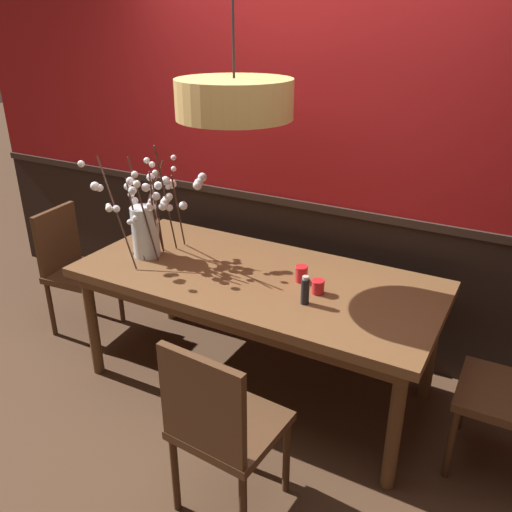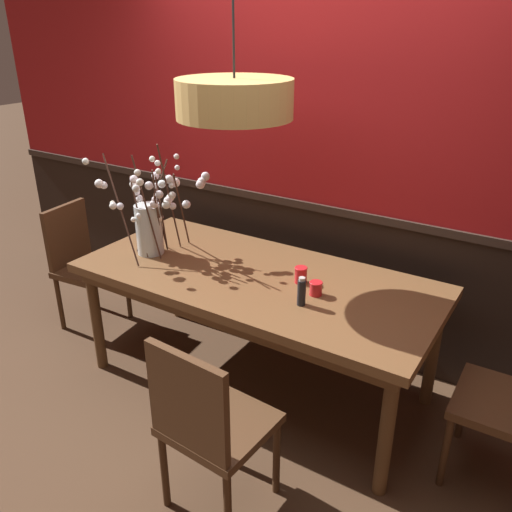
{
  "view_description": "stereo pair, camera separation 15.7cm",
  "coord_description": "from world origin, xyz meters",
  "px_view_note": "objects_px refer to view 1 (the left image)",
  "views": [
    {
      "loc": [
        1.34,
        -2.42,
        2.14
      ],
      "look_at": [
        0.0,
        0.0,
        0.89
      ],
      "focal_mm": 37.28,
      "sensor_mm": 36.0,
      "label": 1
    },
    {
      "loc": [
        1.48,
        -2.34,
        2.14
      ],
      "look_at": [
        0.0,
        0.0,
        0.89
      ],
      "focal_mm": 37.28,
      "sensor_mm": 36.0,
      "label": 2
    }
  ],
  "objects_px": {
    "chair_far_side_right": "(358,268)",
    "chair_near_side_right": "(220,423)",
    "chair_head_west_end": "(73,264)",
    "dining_table": "(256,287)",
    "pendant_lamp": "(234,99)",
    "candle_holder_nearer_center": "(318,287)",
    "candle_holder_nearer_edge": "(302,274)",
    "chair_far_side_left": "(277,249)",
    "condiment_bottle": "(305,291)",
    "vase_with_blossoms": "(148,222)"
  },
  "relations": [
    {
      "from": "chair_far_side_right",
      "to": "chair_near_side_right",
      "type": "bearing_deg",
      "value": -89.97
    },
    {
      "from": "chair_far_side_right",
      "to": "condiment_bottle",
      "type": "bearing_deg",
      "value": -87.02
    },
    {
      "from": "condiment_bottle",
      "to": "candle_holder_nearer_edge",
      "type": "bearing_deg",
      "value": 118.44
    },
    {
      "from": "candle_holder_nearer_edge",
      "to": "chair_head_west_end",
      "type": "bearing_deg",
      "value": -177.19
    },
    {
      "from": "dining_table",
      "to": "chair_far_side_right",
      "type": "relative_size",
      "value": 2.33
    },
    {
      "from": "chair_far_side_left",
      "to": "pendant_lamp",
      "type": "relative_size",
      "value": 0.84
    },
    {
      "from": "chair_near_side_right",
      "to": "pendant_lamp",
      "type": "relative_size",
      "value": 0.84
    },
    {
      "from": "chair_far_side_right",
      "to": "vase_with_blossoms",
      "type": "xyz_separation_m",
      "value": [
        -1.05,
        -0.99,
        0.48
      ]
    },
    {
      "from": "candle_holder_nearer_center",
      "to": "candle_holder_nearer_edge",
      "type": "bearing_deg",
      "value": 147.68
    },
    {
      "from": "dining_table",
      "to": "chair_far_side_left",
      "type": "distance_m",
      "value": 0.97
    },
    {
      "from": "candle_holder_nearer_edge",
      "to": "pendant_lamp",
      "type": "bearing_deg",
      "value": -166.22
    },
    {
      "from": "candle_holder_nearer_center",
      "to": "dining_table",
      "type": "bearing_deg",
      "value": 175.19
    },
    {
      "from": "chair_far_side_right",
      "to": "chair_near_side_right",
      "type": "relative_size",
      "value": 0.97
    },
    {
      "from": "candle_holder_nearer_center",
      "to": "pendant_lamp",
      "type": "bearing_deg",
      "value": -179.55
    },
    {
      "from": "vase_with_blossoms",
      "to": "candle_holder_nearer_center",
      "type": "distance_m",
      "value": 1.13
    },
    {
      "from": "chair_far_side_right",
      "to": "chair_head_west_end",
      "type": "relative_size",
      "value": 0.99
    },
    {
      "from": "chair_near_side_right",
      "to": "vase_with_blossoms",
      "type": "distance_m",
      "value": 1.42
    },
    {
      "from": "chair_far_side_right",
      "to": "pendant_lamp",
      "type": "bearing_deg",
      "value": -114.75
    },
    {
      "from": "dining_table",
      "to": "chair_near_side_right",
      "type": "relative_size",
      "value": 2.26
    },
    {
      "from": "chair_near_side_right",
      "to": "pendant_lamp",
      "type": "distance_m",
      "value": 1.58
    },
    {
      "from": "chair_far_side_right",
      "to": "chair_near_side_right",
      "type": "xyz_separation_m",
      "value": [
        0.0,
        -1.82,
        0.01
      ]
    },
    {
      "from": "chair_far_side_right",
      "to": "candle_holder_nearer_edge",
      "type": "relative_size",
      "value": 9.65
    },
    {
      "from": "vase_with_blossoms",
      "to": "candle_holder_nearer_center",
      "type": "bearing_deg",
      "value": 2.37
    },
    {
      "from": "chair_near_side_right",
      "to": "chair_far_side_left",
      "type": "bearing_deg",
      "value": 109.57
    },
    {
      "from": "chair_near_side_right",
      "to": "candle_holder_nearer_edge",
      "type": "relative_size",
      "value": 9.95
    },
    {
      "from": "chair_head_west_end",
      "to": "candle_holder_nearer_edge",
      "type": "relative_size",
      "value": 9.74
    },
    {
      "from": "chair_far_side_right",
      "to": "vase_with_blossoms",
      "type": "height_order",
      "value": "vase_with_blossoms"
    },
    {
      "from": "chair_far_side_left",
      "to": "pendant_lamp",
      "type": "xyz_separation_m",
      "value": [
        0.21,
        -0.94,
        1.23
      ]
    },
    {
      "from": "chair_head_west_end",
      "to": "chair_near_side_right",
      "type": "xyz_separation_m",
      "value": [
        1.82,
        -0.88,
        0.01
      ]
    },
    {
      "from": "pendant_lamp",
      "to": "chair_head_west_end",
      "type": "bearing_deg",
      "value": 179.82
    },
    {
      "from": "chair_far_side_left",
      "to": "chair_head_west_end",
      "type": "bearing_deg",
      "value": -141.54
    },
    {
      "from": "chair_far_side_left",
      "to": "chair_far_side_right",
      "type": "bearing_deg",
      "value": 0.46
    },
    {
      "from": "chair_far_side_left",
      "to": "candle_holder_nearer_edge",
      "type": "bearing_deg",
      "value": -55.64
    },
    {
      "from": "candle_holder_nearer_edge",
      "to": "candle_holder_nearer_center",
      "type": "bearing_deg",
      "value": -32.32
    },
    {
      "from": "pendant_lamp",
      "to": "vase_with_blossoms",
      "type": "bearing_deg",
      "value": -176.04
    },
    {
      "from": "chair_head_west_end",
      "to": "vase_with_blossoms",
      "type": "xyz_separation_m",
      "value": [
        0.78,
        -0.05,
        0.48
      ]
    },
    {
      "from": "dining_table",
      "to": "chair_head_west_end",
      "type": "relative_size",
      "value": 2.31
    },
    {
      "from": "chair_far_side_left",
      "to": "candle_holder_nearer_center",
      "type": "relative_size",
      "value": 12.05
    },
    {
      "from": "chair_near_side_right",
      "to": "condiment_bottle",
      "type": "height_order",
      "value": "chair_near_side_right"
    },
    {
      "from": "chair_near_side_right",
      "to": "chair_far_side_left",
      "type": "height_order",
      "value": "chair_far_side_left"
    },
    {
      "from": "condiment_bottle",
      "to": "candle_holder_nearer_center",
      "type": "bearing_deg",
      "value": 83.39
    },
    {
      "from": "dining_table",
      "to": "vase_with_blossoms",
      "type": "bearing_deg",
      "value": -173.62
    },
    {
      "from": "chair_far_side_right",
      "to": "candle_holder_nearer_center",
      "type": "distance_m",
      "value": 0.99
    },
    {
      "from": "chair_near_side_right",
      "to": "candle_holder_nearer_center",
      "type": "distance_m",
      "value": 0.93
    },
    {
      "from": "chair_far_side_left",
      "to": "candle_holder_nearer_edge",
      "type": "xyz_separation_m",
      "value": [
        0.58,
        -0.85,
        0.29
      ]
    },
    {
      "from": "vase_with_blossoms",
      "to": "candle_holder_nearer_center",
      "type": "height_order",
      "value": "vase_with_blossoms"
    },
    {
      "from": "chair_head_west_end",
      "to": "chair_far_side_left",
      "type": "distance_m",
      "value": 1.5
    },
    {
      "from": "vase_with_blossoms",
      "to": "condiment_bottle",
      "type": "height_order",
      "value": "vase_with_blossoms"
    },
    {
      "from": "chair_far_side_left",
      "to": "condiment_bottle",
      "type": "height_order",
      "value": "chair_far_side_left"
    },
    {
      "from": "vase_with_blossoms",
      "to": "candle_holder_nearer_center",
      "type": "xyz_separation_m",
      "value": [
        1.12,
        0.05,
        -0.18
      ]
    }
  ]
}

